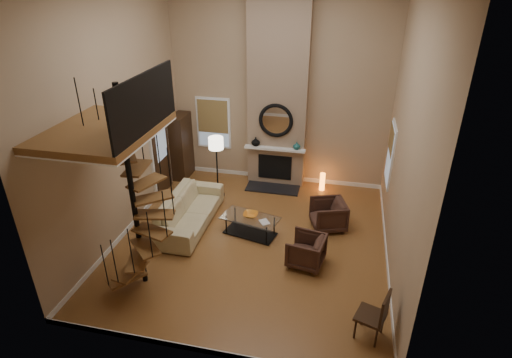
% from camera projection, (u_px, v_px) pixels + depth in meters
% --- Properties ---
extents(ground, '(6.00, 6.50, 0.01)m').
position_uv_depth(ground, '(252.00, 241.00, 9.65)').
color(ground, '#A16A34').
rests_on(ground, ground).
extents(back_wall, '(6.00, 0.02, 5.50)m').
position_uv_depth(back_wall, '(279.00, 87.00, 11.22)').
color(back_wall, tan).
rests_on(back_wall, ground).
extents(front_wall, '(6.00, 0.02, 5.50)m').
position_uv_depth(front_wall, '(196.00, 210.00, 5.57)').
color(front_wall, tan).
rests_on(front_wall, ground).
extents(left_wall, '(0.02, 6.50, 5.50)m').
position_uv_depth(left_wall, '(116.00, 118.00, 8.98)').
color(left_wall, tan).
rests_on(left_wall, ground).
extents(right_wall, '(0.02, 6.50, 5.50)m').
position_uv_depth(right_wall, '(407.00, 140.00, 7.81)').
color(right_wall, tan).
rests_on(right_wall, ground).
extents(baseboard_back, '(6.00, 0.02, 0.12)m').
position_uv_depth(baseboard_back, '(277.00, 177.00, 12.44)').
color(baseboard_back, white).
rests_on(baseboard_back, ground).
extents(baseboard_front, '(6.00, 0.02, 0.12)m').
position_uv_depth(baseboard_front, '(207.00, 351.00, 6.81)').
color(baseboard_front, white).
rests_on(baseboard_front, ground).
extents(baseboard_left, '(0.02, 6.50, 0.12)m').
position_uv_depth(baseboard_left, '(133.00, 223.00, 10.20)').
color(baseboard_left, white).
rests_on(baseboard_left, ground).
extents(baseboard_right, '(0.02, 6.50, 0.12)m').
position_uv_depth(baseboard_right, '(386.00, 256.00, 9.04)').
color(baseboard_right, white).
rests_on(baseboard_right, ground).
extents(chimney_breast, '(1.60, 0.38, 5.50)m').
position_uv_depth(chimney_breast, '(278.00, 89.00, 11.05)').
color(chimney_breast, '#8D735B').
rests_on(chimney_breast, ground).
extents(hearth, '(1.50, 0.60, 0.04)m').
position_uv_depth(hearth, '(273.00, 188.00, 11.87)').
color(hearth, black).
rests_on(hearth, ground).
extents(firebox, '(0.95, 0.02, 0.72)m').
position_uv_depth(firebox, '(275.00, 167.00, 11.88)').
color(firebox, black).
rests_on(firebox, chimney_breast).
extents(mantel, '(1.70, 0.18, 0.06)m').
position_uv_depth(mantel, '(275.00, 149.00, 11.54)').
color(mantel, white).
rests_on(mantel, chimney_breast).
extents(mirror_frame, '(0.94, 0.10, 0.94)m').
position_uv_depth(mirror_frame, '(276.00, 121.00, 11.23)').
color(mirror_frame, black).
rests_on(mirror_frame, chimney_breast).
extents(mirror_disc, '(0.80, 0.01, 0.80)m').
position_uv_depth(mirror_disc, '(276.00, 120.00, 11.24)').
color(mirror_disc, white).
rests_on(mirror_disc, chimney_breast).
extents(vase_left, '(0.24, 0.24, 0.25)m').
position_uv_depth(vase_left, '(256.00, 142.00, 11.61)').
color(vase_left, black).
rests_on(vase_left, mantel).
extents(vase_right, '(0.20, 0.20, 0.21)m').
position_uv_depth(vase_right, '(297.00, 146.00, 11.40)').
color(vase_right, '#185655').
rests_on(vase_right, mantel).
extents(window_back, '(1.02, 0.06, 1.52)m').
position_uv_depth(window_back, '(213.00, 122.00, 12.08)').
color(window_back, white).
rests_on(window_back, back_wall).
extents(window_right, '(0.06, 1.02, 1.52)m').
position_uv_depth(window_right, '(391.00, 153.00, 10.07)').
color(window_right, white).
rests_on(window_right, right_wall).
extents(entry_door, '(0.10, 1.05, 2.16)m').
position_uv_depth(entry_door, '(161.00, 157.00, 11.31)').
color(entry_door, white).
rests_on(entry_door, ground).
extents(loft, '(1.70, 2.20, 1.09)m').
position_uv_depth(loft, '(109.00, 128.00, 7.01)').
color(loft, brown).
rests_on(loft, left_wall).
extents(spiral_stair, '(1.47, 1.47, 4.06)m').
position_uv_depth(spiral_stair, '(135.00, 204.00, 7.63)').
color(spiral_stair, black).
rests_on(spiral_stair, ground).
extents(hutch, '(0.40, 0.86, 1.92)m').
position_uv_depth(hutch, '(182.00, 146.00, 12.22)').
color(hutch, '#321E10').
rests_on(hutch, ground).
extents(sofa, '(1.00, 2.54, 0.74)m').
position_uv_depth(sofa, '(189.00, 210.00, 10.09)').
color(sofa, '#C8BB8B').
rests_on(sofa, ground).
extents(armchair_near, '(0.99, 0.98, 0.72)m').
position_uv_depth(armchair_near, '(331.00, 214.00, 9.99)').
color(armchair_near, '#40261D').
rests_on(armchair_near, ground).
extents(armchair_far, '(0.85, 0.83, 0.67)m').
position_uv_depth(armchair_far, '(309.00, 251.00, 8.70)').
color(armchair_far, '#40261D').
rests_on(armchair_far, ground).
extents(coffee_table, '(1.43, 0.94, 0.48)m').
position_uv_depth(coffee_table, '(250.00, 224.00, 9.76)').
color(coffee_table, silver).
rests_on(coffee_table, ground).
extents(bowl, '(0.34, 0.34, 0.09)m').
position_uv_depth(bowl, '(251.00, 215.00, 9.71)').
color(bowl, orange).
rests_on(bowl, coffee_table).
extents(book, '(0.30, 0.32, 0.02)m').
position_uv_depth(book, '(264.00, 222.00, 9.48)').
color(book, gray).
rests_on(book, coffee_table).
extents(floor_lamp, '(0.39, 0.39, 1.71)m').
position_uv_depth(floor_lamp, '(216.00, 148.00, 10.92)').
color(floor_lamp, black).
rests_on(floor_lamp, ground).
extents(accent_lamp, '(0.15, 0.15, 0.53)m').
position_uv_depth(accent_lamp, '(322.00, 182.00, 11.73)').
color(accent_lamp, orange).
rests_on(accent_lamp, ground).
extents(side_chair, '(0.59, 0.59, 0.99)m').
position_uv_depth(side_chair, '(376.00, 314.00, 6.90)').
color(side_chair, '#321E10').
rests_on(side_chair, ground).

